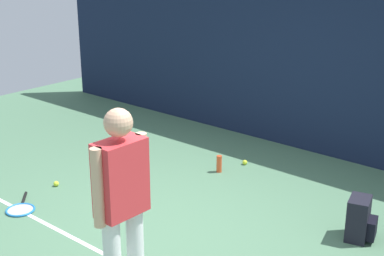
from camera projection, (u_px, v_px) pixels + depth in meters
The scene contains 8 objects.
ground_plane at pixel (167, 228), 5.83m from camera, with size 12.00×12.00×0.00m, color #4C7556.
back_fence at pixel (314, 73), 7.64m from camera, with size 10.00×0.10×2.26m, color #141E38.
tennis_player at pixel (122, 200), 4.27m from camera, with size 0.23×0.53×1.70m.
tennis_racket at pixel (21, 209), 6.21m from camera, with size 0.58×0.54×0.03m.
backpack at pixel (360, 220), 5.56m from camera, with size 0.34×0.34×0.44m.
tennis_ball_near_player at pixel (245, 162), 7.46m from camera, with size 0.07×0.07×0.07m, color #CCE033.
tennis_ball_by_fence at pixel (56, 184), 6.80m from camera, with size 0.07×0.07×0.07m, color #CCE033.
water_bottle at pixel (219, 164), 7.20m from camera, with size 0.07×0.07×0.22m, color #D84C26.
Camera 1 is at (3.55, -3.79, 2.86)m, focal length 52.10 mm.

